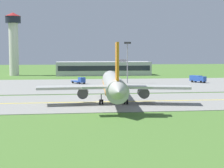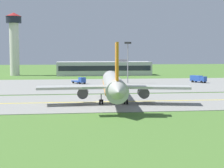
# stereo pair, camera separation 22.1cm
# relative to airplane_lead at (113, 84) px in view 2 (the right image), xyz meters

# --- Properties ---
(ground_plane) EXTENTS (500.00, 500.00, 0.00)m
(ground_plane) POSITION_rel_airplane_lead_xyz_m (-3.70, 2.21, -4.13)
(ground_plane) COLOR #47702D
(taxiway_strip) EXTENTS (240.00, 28.00, 0.10)m
(taxiway_strip) POSITION_rel_airplane_lead_xyz_m (-3.70, 2.21, -4.08)
(taxiway_strip) COLOR gray
(taxiway_strip) RESTS_ON ground
(apron_pad) EXTENTS (140.00, 52.00, 0.10)m
(apron_pad) POSITION_rel_airplane_lead_xyz_m (6.30, 44.21, -4.08)
(apron_pad) COLOR gray
(apron_pad) RESTS_ON ground
(taxiway_centreline) EXTENTS (220.00, 0.60, 0.01)m
(taxiway_centreline) POSITION_rel_airplane_lead_xyz_m (-3.70, 2.21, -4.03)
(taxiway_centreline) COLOR yellow
(taxiway_centreline) RESTS_ON taxiway_strip
(airplane_lead) EXTENTS (32.41, 39.66, 12.70)m
(airplane_lead) POSITION_rel_airplane_lead_xyz_m (0.00, 0.00, 0.00)
(airplane_lead) COLOR #ADADA8
(airplane_lead) RESTS_ON ground
(service_truck_baggage) EXTENTS (5.07, 6.54, 2.59)m
(service_truck_baggage) POSITION_rel_airplane_lead_xyz_m (-5.42, 48.99, -2.95)
(service_truck_baggage) COLOR #264CA5
(service_truck_baggage) RESTS_ON ground
(service_truck_fuel) EXTENTS (5.06, 6.12, 2.60)m
(service_truck_fuel) POSITION_rel_airplane_lead_xyz_m (37.28, 48.74, -2.60)
(service_truck_fuel) COLOR #264CA5
(service_truck_fuel) RESTS_ON ground
(terminal_building) EXTENTS (45.29, 12.59, 7.72)m
(terminal_building) POSITION_rel_airplane_lead_xyz_m (7.74, 97.05, -0.85)
(terminal_building) COLOR #B2B2B7
(terminal_building) RESTS_ON ground
(control_tower) EXTENTS (7.60, 7.60, 29.78)m
(control_tower) POSITION_rel_airplane_lead_xyz_m (-34.89, 99.54, 13.64)
(control_tower) COLOR silver
(control_tower) RESTS_ON ground
(apron_light_mast) EXTENTS (2.40, 0.50, 14.70)m
(apron_light_mast) POSITION_rel_airplane_lead_xyz_m (11.43, 49.26, 5.19)
(apron_light_mast) COLOR gray
(apron_light_mast) RESTS_ON ground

